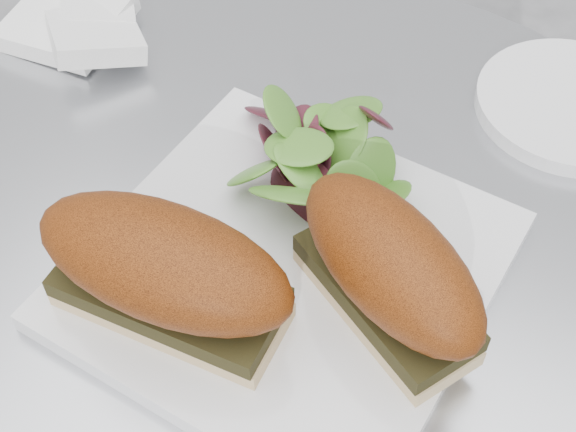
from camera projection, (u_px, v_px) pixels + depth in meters
name	position (u px, v px, depth m)	size (l,w,h in m)	color
table	(271.00, 424.00, 0.73)	(0.70, 0.70, 0.73)	silver
plate	(287.00, 269.00, 0.53)	(0.25, 0.25, 0.02)	white
sandwich_left	(165.00, 270.00, 0.47)	(0.17, 0.09, 0.08)	tan
sandwich_right	(390.00, 270.00, 0.47)	(0.16, 0.14, 0.08)	tan
salad	(300.00, 152.00, 0.56)	(0.12, 0.12, 0.05)	#548A2D
napkin	(83.00, 37.00, 0.69)	(0.12, 0.12, 0.02)	white
saucer	(571.00, 104.00, 0.64)	(0.15, 0.15, 0.01)	white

